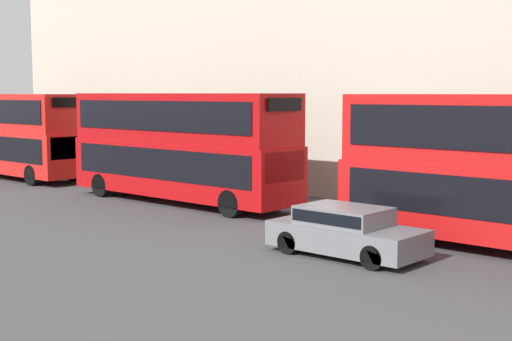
# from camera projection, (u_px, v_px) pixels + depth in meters

# --- Properties ---
(bus_second_in_queue) EXTENTS (2.59, 10.86, 4.40)m
(bus_second_in_queue) POSITION_uv_depth(u_px,v_px,m) (181.00, 143.00, 28.48)
(bus_second_in_queue) COLOR #B20C0F
(bus_second_in_queue) RESTS_ON ground
(bus_third_in_queue) EXTENTS (2.59, 10.44, 4.36)m
(bus_third_in_queue) POSITION_uv_depth(u_px,v_px,m) (13.00, 132.00, 37.07)
(bus_third_in_queue) COLOR red
(bus_third_in_queue) RESTS_ON ground
(car_hatchback) EXTENTS (1.87, 4.25, 1.36)m
(car_hatchback) POSITION_uv_depth(u_px,v_px,m) (346.00, 230.00, 19.29)
(car_hatchback) COLOR slate
(car_hatchback) RESTS_ON ground
(pedestrian) EXTENTS (0.36, 0.36, 1.75)m
(pedestrian) POSITION_uv_depth(u_px,v_px,m) (43.00, 158.00, 39.36)
(pedestrian) COLOR #26262D
(pedestrian) RESTS_ON ground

